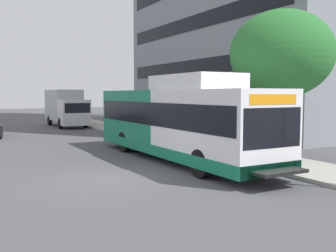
% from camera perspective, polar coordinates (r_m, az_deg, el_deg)
% --- Properties ---
extents(ground_plane, '(120.00, 120.00, 0.00)m').
position_cam_1_polar(ground_plane, '(20.80, -16.41, -3.39)').
color(ground_plane, '#4C4C51').
extents(sidewalk_curb, '(3.00, 56.00, 0.14)m').
position_cam_1_polar(sidewalk_curb, '(21.63, 3.24, -2.71)').
color(sidewalk_curb, '#A8A399').
rests_on(sidewalk_curb, ground).
extents(transit_bus, '(2.58, 12.25, 3.65)m').
position_cam_1_polar(transit_bus, '(16.70, 1.43, 0.72)').
color(transit_bus, white).
rests_on(transit_bus, ground).
extents(street_tree_near_stop, '(4.49, 4.49, 6.39)m').
position_cam_1_polar(street_tree_near_stop, '(17.78, 16.47, 10.18)').
color(street_tree_near_stop, '#4C3823').
rests_on(street_tree_near_stop, sidewalk_curb).
extents(box_truck_background, '(2.32, 7.01, 3.25)m').
position_cam_1_polar(box_truck_background, '(35.33, -14.89, 2.77)').
color(box_truck_background, silver).
rests_on(box_truck_background, ground).
extents(lattice_comm_tower, '(1.10, 1.10, 23.22)m').
position_cam_1_polar(lattice_comm_tower, '(50.40, -2.98, 10.10)').
color(lattice_comm_tower, '#B7B7BC').
rests_on(lattice_comm_tower, ground).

